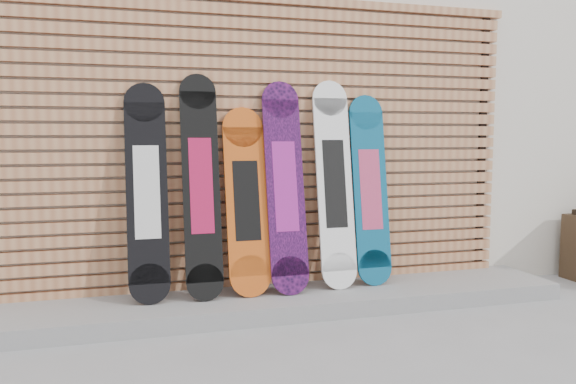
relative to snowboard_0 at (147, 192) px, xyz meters
name	(u,v)px	position (x,y,z in m)	size (l,w,h in m)	color
ground	(308,342)	(0.92, -0.79, -0.87)	(80.00, 80.00, 0.00)	gray
building	(259,91)	(1.42, 2.71, 0.93)	(12.00, 5.00, 3.60)	silver
concrete_step	(260,303)	(0.77, -0.11, -0.81)	(4.60, 0.70, 0.12)	gray
slat_wall	(250,143)	(0.77, 0.18, 0.33)	(4.26, 0.08, 2.29)	#B3724A
snowboard_0	(147,192)	(0.00, 0.00, 0.00)	(0.28, 0.32, 1.51)	black
snowboard_1	(201,186)	(0.37, -0.01, 0.04)	(0.26, 0.34, 1.58)	black
snowboard_2	(246,201)	(0.70, -0.01, -0.08)	(0.30, 0.33, 1.35)	#CD5415
snowboard_3	(285,186)	(0.98, -0.02, 0.02)	(0.28, 0.36, 1.55)	black
snowboard_4	(334,184)	(1.37, 0.00, 0.03)	(0.28, 0.31, 1.56)	white
snowboard_5	(370,189)	(1.68, 0.02, -0.03)	(0.28, 0.28, 1.46)	#0D577D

